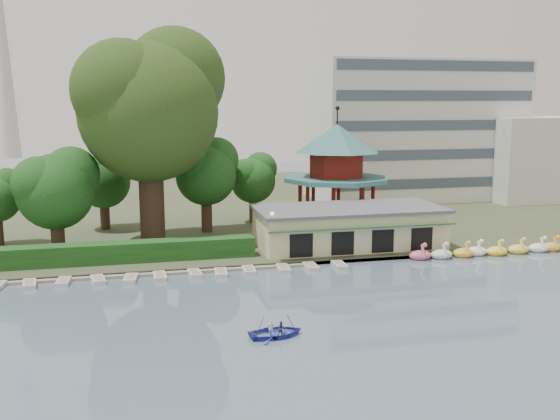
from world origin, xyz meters
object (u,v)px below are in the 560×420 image
object	(u,v)px
boathouse	(349,226)
rowboat_with_passengers	(276,329)
dock	(122,275)
pavilion	(337,165)
big_tree	(150,101)

from	to	relation	value
boathouse	rowboat_with_passengers	distance (m)	24.63
boathouse	rowboat_with_passengers	size ratio (longest dim) A/B	3.56
dock	pavilion	world-z (taller)	pavilion
dock	big_tree	bearing A→B (deg)	73.87
pavilion	big_tree	world-z (taller)	big_tree
boathouse	dock	bearing A→B (deg)	-167.76
big_tree	rowboat_with_passengers	xyz separation A→B (m)	(6.45, -27.48, -14.17)
boathouse	pavilion	xyz separation A→B (m)	(2.00, 10.03, 5.11)
dock	big_tree	distance (m)	18.54
pavilion	big_tree	size ratio (longest dim) A/B	0.62
pavilion	rowboat_with_passengers	distance (m)	35.09
boathouse	big_tree	size ratio (longest dim) A/B	0.85
boathouse	big_tree	world-z (taller)	big_tree
boathouse	big_tree	distance (m)	23.33
pavilion	big_tree	distance (m)	22.34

